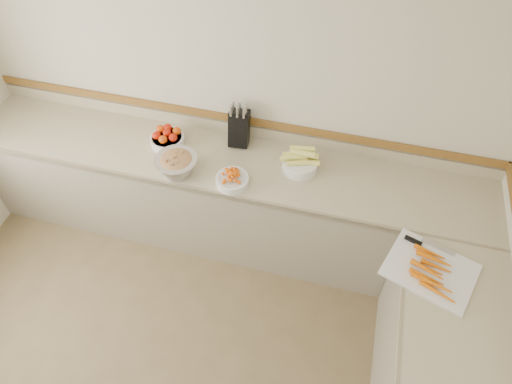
% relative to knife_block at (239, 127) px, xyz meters
% --- Properties ---
extents(back_wall, '(4.00, 0.00, 4.00)m').
position_rel_knife_block_xyz_m(back_wall, '(-0.07, 0.10, 0.25)').
color(back_wall, beige).
rests_on(back_wall, ground_plane).
extents(counter_back, '(4.00, 0.65, 1.08)m').
position_rel_knife_block_xyz_m(counter_back, '(-0.07, -0.22, -0.59)').
color(counter_back, tan).
rests_on(counter_back, ground_plane).
extents(knife_block, '(0.16, 0.19, 0.36)m').
position_rel_knife_block_xyz_m(knife_block, '(0.00, 0.00, 0.00)').
color(knife_block, black).
rests_on(knife_block, counter_back).
extents(tomato_bowl, '(0.26, 0.26, 0.13)m').
position_rel_knife_block_xyz_m(tomato_bowl, '(-0.53, -0.16, -0.09)').
color(tomato_bowl, white).
rests_on(tomato_bowl, counter_back).
extents(cherry_tomato_bowl, '(0.24, 0.24, 0.13)m').
position_rel_knife_block_xyz_m(cherry_tomato_bowl, '(0.07, -0.43, -0.10)').
color(cherry_tomato_bowl, white).
rests_on(cherry_tomato_bowl, counter_back).
extents(corn_bowl, '(0.29, 0.26, 0.19)m').
position_rel_knife_block_xyz_m(corn_bowl, '(0.50, -0.16, -0.08)').
color(corn_bowl, white).
rests_on(corn_bowl, counter_back).
extents(rhubarb_bowl, '(0.31, 0.31, 0.18)m').
position_rel_knife_block_xyz_m(rhubarb_bowl, '(-0.34, -0.43, -0.06)').
color(rhubarb_bowl, '#B2B2BA').
rests_on(rhubarb_bowl, counter_back).
extents(cutting_board, '(0.62, 0.55, 0.07)m').
position_rel_knife_block_xyz_m(cutting_board, '(1.44, -0.81, -0.13)').
color(cutting_board, silver).
rests_on(cutting_board, counter_right).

